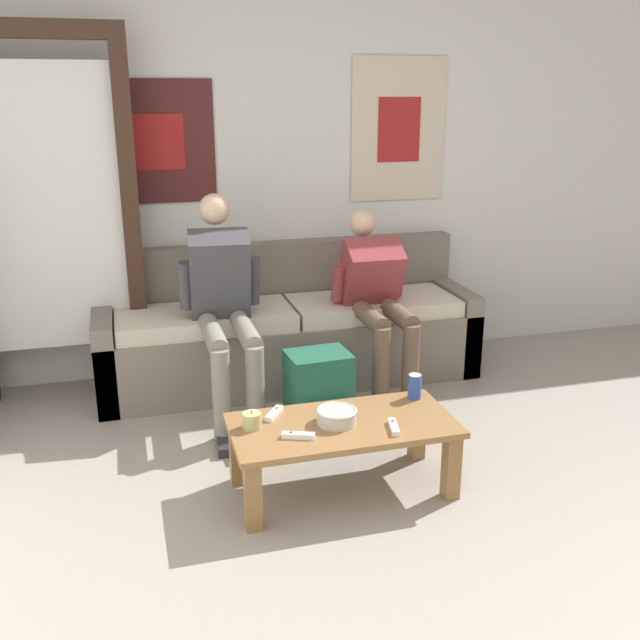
{
  "coord_description": "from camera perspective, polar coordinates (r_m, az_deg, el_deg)",
  "views": [
    {
      "loc": [
        -1.03,
        -2.11,
        1.79
      ],
      "look_at": [
        -0.09,
        1.21,
        0.67
      ],
      "focal_mm": 40.0,
      "sensor_mm": 36.0,
      "label": 1
    }
  ],
  "objects": [
    {
      "name": "wall_back",
      "position": [
        4.7,
        -3.05,
        11.63
      ],
      "size": [
        10.0,
        0.07,
        2.55
      ],
      "color": "silver",
      "rests_on": "ground_plane"
    },
    {
      "name": "couch",
      "position": [
        4.58,
        -2.54,
        -1.09
      ],
      "size": [
        2.39,
        0.68,
        0.85
      ],
      "color": "#70665B",
      "rests_on": "ground_plane"
    },
    {
      "name": "drink_can_blue",
      "position": [
        3.53,
        7.58,
        -5.29
      ],
      "size": [
        0.07,
        0.07,
        0.12
      ],
      "color": "#28479E",
      "rests_on": "coffee_table"
    },
    {
      "name": "coffee_table",
      "position": [
        3.31,
        1.82,
        -9.21
      ],
      "size": [
        1.03,
        0.5,
        0.35
      ],
      "color": "olive",
      "rests_on": "ground_plane"
    },
    {
      "name": "person_seated_adult",
      "position": [
        4.04,
        -7.7,
        1.62
      ],
      "size": [
        0.47,
        0.94,
        1.23
      ],
      "color": "gray",
      "rests_on": "ground_plane"
    },
    {
      "name": "ceramic_bowl",
      "position": [
        3.25,
        1.34,
        -7.64
      ],
      "size": [
        0.19,
        0.19,
        0.07
      ],
      "color": "#B7B2A8",
      "rests_on": "coffee_table"
    },
    {
      "name": "person_seated_teen",
      "position": [
        4.31,
        4.54,
        1.9
      ],
      "size": [
        0.47,
        0.91,
        1.08
      ],
      "color": "brown",
      "rests_on": "ground_plane"
    },
    {
      "name": "game_controller_far_center",
      "position": [
        3.14,
        -1.75,
        -9.22
      ],
      "size": [
        0.15,
        0.08,
        0.03
      ],
      "color": "white",
      "rests_on": "coffee_table"
    },
    {
      "name": "door_frame",
      "position": [
        4.39,
        -20.95,
        9.03
      ],
      "size": [
        1.0,
        0.1,
        2.15
      ],
      "color": "#382319",
      "rests_on": "ground_plane"
    },
    {
      "name": "pillar_candle",
      "position": [
        3.23,
        -5.47,
        -8.0
      ],
      "size": [
        0.09,
        0.09,
        0.08
      ],
      "color": "tan",
      "rests_on": "coffee_table"
    },
    {
      "name": "backpack",
      "position": [
        3.91,
        -0.07,
        -5.9
      ],
      "size": [
        0.35,
        0.31,
        0.44
      ],
      "color": "#1E5642",
      "rests_on": "ground_plane"
    },
    {
      "name": "game_controller_near_right",
      "position": [
        3.34,
        -3.69,
        -7.46
      ],
      "size": [
        0.11,
        0.14,
        0.03
      ],
      "color": "white",
      "rests_on": "coffee_table"
    },
    {
      "name": "ground_plane",
      "position": [
        2.95,
        8.65,
        -19.57
      ],
      "size": [
        18.0,
        18.0,
        0.0
      ],
      "primitive_type": "plane",
      "color": "gray"
    },
    {
      "name": "game_controller_near_left",
      "position": [
        3.23,
        5.91,
        -8.5
      ],
      "size": [
        0.06,
        0.15,
        0.03
      ],
      "color": "white",
      "rests_on": "coffee_table"
    }
  ]
}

